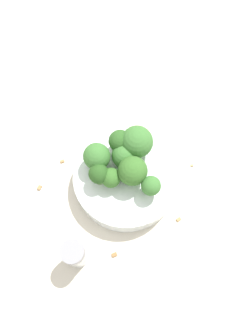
# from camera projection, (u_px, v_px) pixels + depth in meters

# --- Properties ---
(ground_plane) EXTENTS (3.00, 3.00, 0.00)m
(ground_plane) POSITION_uv_depth(u_px,v_px,m) (126.00, 183.00, 0.64)
(ground_plane) COLOR beige
(bowl) EXTENTS (0.20, 0.20, 0.04)m
(bowl) POSITION_uv_depth(u_px,v_px,m) (126.00, 179.00, 0.62)
(bowl) COLOR silver
(bowl) RESTS_ON ground_plane
(broccoli_floret_0) EXTENTS (0.04, 0.04, 0.04)m
(broccoli_floret_0) POSITION_uv_depth(u_px,v_px,m) (111.00, 178.00, 0.58)
(broccoli_floret_0) COLOR #84AD66
(broccoli_floret_0) RESTS_ON bowl
(broccoli_floret_1) EXTENTS (0.05, 0.05, 0.05)m
(broccoli_floret_1) POSITION_uv_depth(u_px,v_px,m) (124.00, 156.00, 0.59)
(broccoli_floret_1) COLOR #8EB770
(broccoli_floret_1) RESTS_ON bowl
(broccoli_floret_2) EXTENTS (0.06, 0.06, 0.07)m
(broccoli_floret_2) POSITION_uv_depth(u_px,v_px,m) (137.00, 142.00, 0.59)
(broccoli_floret_2) COLOR #84AD66
(broccoli_floret_2) RESTS_ON bowl
(broccoli_floret_3) EXTENTS (0.04, 0.04, 0.06)m
(broccoli_floret_3) POSITION_uv_depth(u_px,v_px,m) (120.00, 141.00, 0.59)
(broccoli_floret_3) COLOR #84AD66
(broccoli_floret_3) RESTS_ON bowl
(broccoli_floret_4) EXTENTS (0.05, 0.05, 0.06)m
(broccoli_floret_4) POSITION_uv_depth(u_px,v_px,m) (133.00, 171.00, 0.57)
(broccoli_floret_4) COLOR #8EB770
(broccoli_floret_4) RESTS_ON bowl
(broccoli_floret_5) EXTENTS (0.05, 0.05, 0.06)m
(broccoli_floret_5) POSITION_uv_depth(u_px,v_px,m) (97.00, 157.00, 0.58)
(broccoli_floret_5) COLOR #7A9E5B
(broccoli_floret_5) RESTS_ON bowl
(broccoli_floret_6) EXTENTS (0.04, 0.04, 0.05)m
(broccoli_floret_6) POSITION_uv_depth(u_px,v_px,m) (151.00, 186.00, 0.57)
(broccoli_floret_6) COLOR #84AD66
(broccoli_floret_6) RESTS_ON bowl
(broccoli_floret_7) EXTENTS (0.04, 0.04, 0.05)m
(broccoli_floret_7) POSITION_uv_depth(u_px,v_px,m) (99.00, 174.00, 0.57)
(broccoli_floret_7) COLOR #7A9E5B
(broccoli_floret_7) RESTS_ON bowl
(pepper_shaker) EXTENTS (0.04, 0.04, 0.08)m
(pepper_shaker) POSITION_uv_depth(u_px,v_px,m) (75.00, 254.00, 0.55)
(pepper_shaker) COLOR silver
(pepper_shaker) RESTS_ON ground_plane
(almond_crumb_0) EXTENTS (0.01, 0.01, 0.01)m
(almond_crumb_0) POSITION_uv_depth(u_px,v_px,m) (39.00, 187.00, 0.64)
(almond_crumb_0) COLOR #AD7F4C
(almond_crumb_0) RESTS_ON ground_plane
(almond_crumb_1) EXTENTS (0.01, 0.01, 0.01)m
(almond_crumb_1) POSITION_uv_depth(u_px,v_px,m) (62.00, 161.00, 0.66)
(almond_crumb_1) COLOR #AD7F4C
(almond_crumb_1) RESTS_ON ground_plane
(almond_crumb_2) EXTENTS (0.01, 0.01, 0.01)m
(almond_crumb_2) POSITION_uv_depth(u_px,v_px,m) (179.00, 219.00, 0.61)
(almond_crumb_2) COLOR #AD7F4C
(almond_crumb_2) RESTS_ON ground_plane
(almond_crumb_3) EXTENTS (0.01, 0.01, 0.01)m
(almond_crumb_3) POSITION_uv_depth(u_px,v_px,m) (114.00, 254.00, 0.59)
(almond_crumb_3) COLOR olive
(almond_crumb_3) RESTS_ON ground_plane
(almond_crumb_4) EXTENTS (0.01, 0.01, 0.01)m
(almond_crumb_4) POSITION_uv_depth(u_px,v_px,m) (192.00, 165.00, 0.66)
(almond_crumb_4) COLOR tan
(almond_crumb_4) RESTS_ON ground_plane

